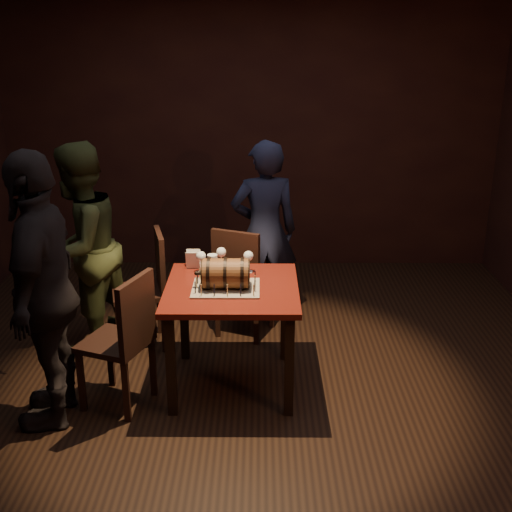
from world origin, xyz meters
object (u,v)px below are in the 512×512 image
at_px(chair_back, 241,277).
at_px(person_back, 264,232).
at_px(person_left_rear, 81,248).
at_px(chair_left_rear, 148,283).
at_px(wine_glass_left, 201,257).
at_px(chair_left_front, 125,335).
at_px(wine_glass_right, 248,257).
at_px(pint_of_ale, 213,265).
at_px(wine_glass_mid, 221,253).
at_px(person_left_front, 44,291).
at_px(pub_table, 232,301).
at_px(barrel_cake, 226,273).

height_order(chair_back, person_back, person_back).
bearing_deg(person_left_rear, person_back, 135.12).
height_order(chair_back, chair_left_rear, same).
bearing_deg(chair_back, person_left_rear, -173.01).
bearing_deg(person_left_rear, wine_glass_left, 93.97).
bearing_deg(chair_left_front, wine_glass_right, 34.43).
bearing_deg(person_back, chair_back, 54.85).
relative_size(pint_of_ale, chair_left_front, 0.16).
bearing_deg(chair_left_front, wine_glass_mid, 46.25).
relative_size(pint_of_ale, person_left_front, 0.09).
distance_m(pub_table, person_left_rear, 1.34).
height_order(chair_left_front, person_back, person_back).
bearing_deg(pint_of_ale, person_back, 68.26).
xyz_separation_m(wine_glass_mid, chair_left_front, (-0.60, -0.62, -0.34)).
relative_size(wine_glass_right, chair_back, 0.17).
height_order(chair_left_rear, person_left_front, person_left_front).
xyz_separation_m(wine_glass_mid, chair_left_rear, (-0.59, 0.28, -0.34)).
xyz_separation_m(pub_table, chair_left_rear, (-0.68, 0.62, -0.12)).
relative_size(wine_glass_left, chair_back, 0.17).
distance_m(wine_glass_right, chair_left_rear, 0.93).
height_order(chair_left_rear, chair_left_front, same).
distance_m(wine_glass_left, wine_glass_mid, 0.16).
relative_size(wine_glass_mid, chair_left_rear, 0.17).
xyz_separation_m(pub_table, person_left_rear, (-1.18, 0.61, 0.17)).
bearing_deg(pint_of_ale, person_left_rear, 159.31).
bearing_deg(chair_back, person_back, 64.03).
xyz_separation_m(wine_glass_right, chair_back, (-0.07, 0.49, -0.35)).
bearing_deg(wine_glass_right, person_left_rear, 165.11).
bearing_deg(person_left_front, wine_glass_left, 123.23).
xyz_separation_m(wine_glass_left, pint_of_ale, (0.08, -0.04, -0.05)).
bearing_deg(pub_table, barrel_cake, -129.86).
height_order(pub_table, barrel_cake, barrel_cake).
bearing_deg(person_left_rear, wine_glass_mid, 100.68).
bearing_deg(pint_of_ale, wine_glass_right, 11.05).
bearing_deg(person_left_front, person_left_rear, -179.97).
bearing_deg(chair_left_front, person_back, 57.37).
height_order(pub_table, person_left_front, person_left_front).
bearing_deg(person_left_front, chair_back, 131.96).
distance_m(pint_of_ale, person_back, 1.00).
distance_m(barrel_cake, person_left_front, 1.15).
height_order(person_back, person_left_rear, person_left_rear).
bearing_deg(person_left_front, barrel_cake, 105.15).
distance_m(wine_glass_left, chair_left_front, 0.78).
bearing_deg(pint_of_ale, chair_left_rear, 143.06).
distance_m(chair_back, person_back, 0.50).
distance_m(wine_glass_left, chair_back, 0.67).
xyz_separation_m(wine_glass_left, chair_back, (0.27, 0.50, -0.35)).
xyz_separation_m(barrel_cake, wine_glass_right, (0.15, 0.31, 0.00)).
bearing_deg(pub_table, wine_glass_left, 131.35).
distance_m(pint_of_ale, person_left_front, 1.17).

